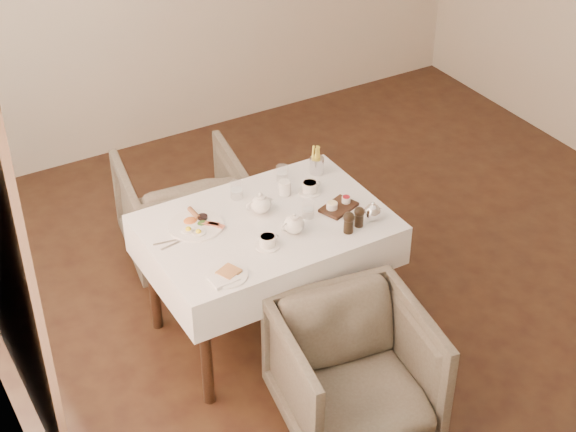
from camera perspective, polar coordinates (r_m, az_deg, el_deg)
The scene contains 20 objects.
table at distance 4.75m, azimuth -1.43°, elevation -1.51°, with size 1.28×0.88×0.75m.
armchair_near at distance 4.42m, azimuth 4.31°, elevation -10.02°, with size 0.71×0.74×0.67m, color #4A4236.
armchair_far at distance 5.56m, azimuth -6.82°, elevation 0.44°, with size 0.73×0.75×0.68m, color #4A4236.
breakfast_plate at distance 4.67m, azimuth -5.97°, elevation -0.54°, with size 0.29×0.29×0.04m.
side_plate at distance 4.30m, azimuth -3.97°, elevation -3.89°, with size 0.20×0.20×0.02m.
teapot_centre at distance 4.72m, azimuth -1.78°, elevation 0.86°, with size 0.16×0.12×0.13m, color white, non-canonical shape.
teapot_front at distance 4.56m, azimuth 0.38°, elevation -0.46°, with size 0.15×0.12×0.12m, color white, non-canonical shape.
creamer at distance 4.88m, azimuth -0.22°, elevation 1.84°, with size 0.07×0.07×0.08m, color white.
teacup_near at distance 4.48m, azimuth -1.33°, elevation -1.67°, with size 0.13×0.13×0.06m.
teacup_far at distance 4.90m, azimuth 1.42°, elevation 1.84°, with size 0.13×0.13×0.06m.
glass_left at distance 4.85m, azimuth -3.34°, elevation 1.69°, with size 0.07×0.07×0.10m, color silver.
glass_mid at distance 4.69m, azimuth 1.31°, elevation 0.40°, with size 0.06×0.06×0.09m, color silver.
glass_right at distance 5.00m, azimuth -0.38°, elevation 2.78°, with size 0.07×0.07×0.09m, color silver.
condiment_board at distance 4.78m, azimuth 3.27°, elevation 0.65°, with size 0.23×0.19×0.05m.
pepper_mill_left at distance 4.58m, azimuth 3.94°, elevation -0.40°, with size 0.06×0.06×0.12m, color black, non-canonical shape.
pepper_mill_right at distance 4.63m, azimuth 4.62°, elevation -0.03°, with size 0.06×0.06×0.12m, color black, non-canonical shape.
silver_pot at distance 4.68m, azimuth 5.47°, elevation 0.33°, with size 0.11×0.09×0.12m, color white, non-canonical shape.
fries_cup at distance 5.06m, azimuth 1.88°, elevation 3.56°, with size 0.08×0.08×0.18m.
cutlery_fork at distance 4.57m, azimuth -7.63°, elevation -1.64°, with size 0.01×0.18×0.00m, color silver.
cutlery_knife at distance 4.55m, azimuth -7.23°, elevation -1.75°, with size 0.01×0.18×0.00m, color silver.
Camera 1 is at (-2.63, -3.25, 3.43)m, focal length 55.00 mm.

